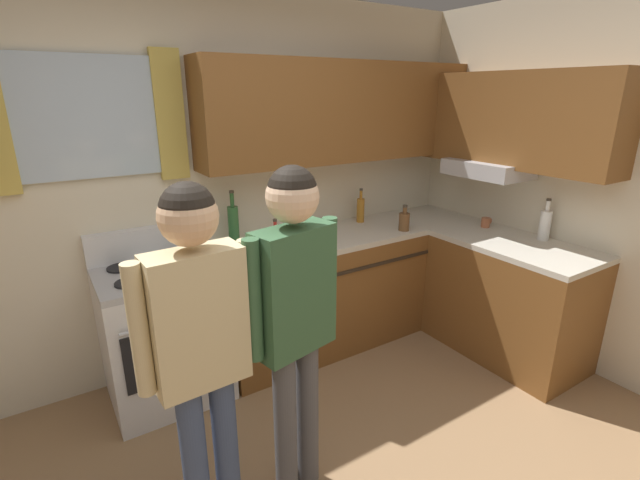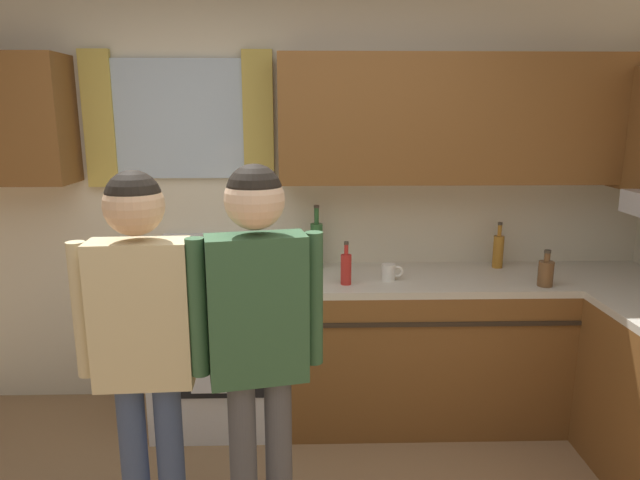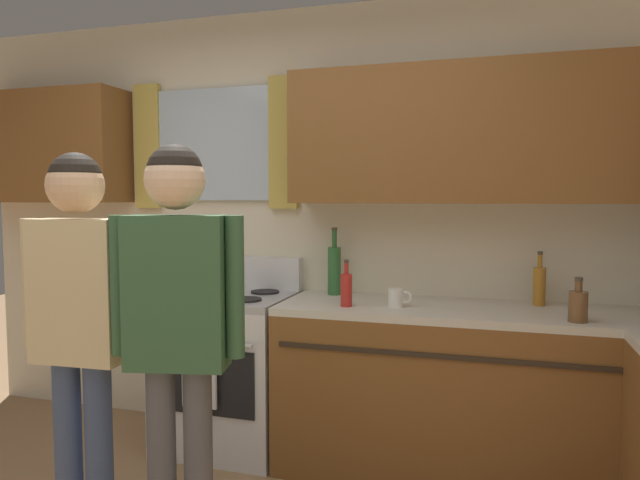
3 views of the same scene
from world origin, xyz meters
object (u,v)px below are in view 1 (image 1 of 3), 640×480
bottle_squat_brown (404,221)px  adult_left (199,333)px  bottle_oil_amber (361,209)px  bottle_wine_green (234,224)px  adult_in_plaid (294,303)px  bottle_sauce_red (276,241)px  stove_oven (164,331)px  cup_terracotta (486,222)px  mug_ceramic_white (303,238)px  bottle_milk_white (545,224)px

bottle_squat_brown → adult_left: adult_left is taller
bottle_oil_amber → bottle_squat_brown: 0.41m
bottle_wine_green → adult_in_plaid: (-0.25, -1.32, -0.00)m
adult_in_plaid → bottle_sauce_red: bearing=67.3°
stove_oven → adult_left: adult_left is taller
stove_oven → bottle_oil_amber: bearing=5.7°
bottle_oil_amber → cup_terracotta: (0.76, -0.67, -0.07)m
bottle_oil_amber → adult_left: bearing=-144.1°
bottle_sauce_red → adult_left: (-0.85, -0.99, 0.04)m
mug_ceramic_white → stove_oven: bearing=175.3°
mug_ceramic_white → adult_in_plaid: adult_in_plaid is taller
bottle_sauce_red → adult_in_plaid: adult_in_plaid is taller
mug_ceramic_white → bottle_squat_brown: bearing=-8.5°
bottle_wine_green → adult_left: 1.50m
adult_left → bottle_squat_brown: bearing=25.4°
bottle_milk_white → cup_terracotta: bottle_milk_white is taller
bottle_sauce_red → cup_terracotta: bearing=-11.4°
stove_oven → bottle_wine_green: size_ratio=2.79×
bottle_wine_green → bottle_sauce_red: bearing=-65.0°
bottle_wine_green → cup_terracotta: bearing=-20.0°
bottle_oil_amber → bottle_milk_white: bearing=-52.9°
bottle_wine_green → bottle_oil_amber: bearing=-0.8°
adult_in_plaid → bottle_wine_green: bearing=79.1°
bottle_milk_white → bottle_oil_amber: bearing=127.1°
bottle_sauce_red → bottle_wine_green: size_ratio=0.62×
bottle_sauce_red → adult_left: bearing=-130.6°
bottle_oil_amber → adult_left: adult_left is taller
bottle_sauce_red → mug_ceramic_white: bearing=14.9°
bottle_squat_brown → mug_ceramic_white: size_ratio=1.63×
adult_in_plaid → bottle_milk_white: bearing=4.8°
bottle_wine_green → bottle_milk_white: bearing=-30.0°
stove_oven → cup_terracotta: stove_oven is taller
bottle_sauce_red → adult_left: adult_left is taller
bottle_milk_white → bottle_wine_green: (-1.97, 1.13, 0.03)m
bottle_sauce_red → bottle_oil_amber: bottle_oil_amber is taller
adult_in_plaid → stove_oven: bearing=106.8°
stove_oven → bottle_sauce_red: bottle_sauce_red is taller
bottle_milk_white → adult_in_plaid: adult_in_plaid is taller
bottle_sauce_red → mug_ceramic_white: 0.27m
bottle_milk_white → bottle_squat_brown: 1.02m
bottle_squat_brown → bottle_milk_white: bearing=-46.2°
stove_oven → mug_ceramic_white: 1.12m
bottle_oil_amber → bottle_wine_green: (-1.12, 0.02, 0.04)m
stove_oven → bottle_oil_amber: bottle_oil_amber is taller
bottle_squat_brown → adult_left: bearing=-154.6°
bottle_milk_white → cup_terracotta: bearing=100.2°
stove_oven → adult_left: 1.28m
stove_oven → bottle_squat_brown: size_ratio=5.37×
bottle_oil_amber → bottle_squat_brown: bearing=-69.9°
stove_oven → cup_terracotta: (2.48, -0.50, 0.47)m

